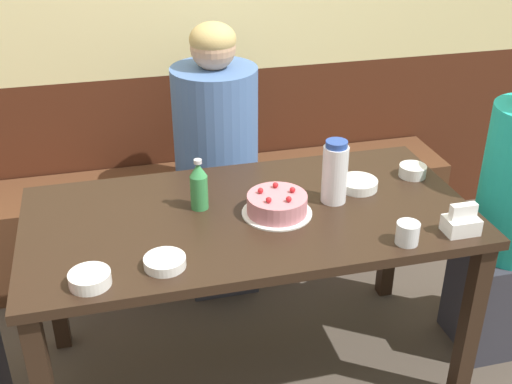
# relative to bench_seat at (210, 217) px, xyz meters

# --- Properties ---
(ground_plane) EXTENTS (12.00, 12.00, 0.00)m
(ground_plane) POSITION_rel_bench_seat_xyz_m (0.00, -0.83, -0.23)
(ground_plane) COLOR #4C4238
(bench_seat) EXTENTS (2.35, 0.38, 0.46)m
(bench_seat) POSITION_rel_bench_seat_xyz_m (0.00, 0.00, 0.00)
(bench_seat) COLOR #56331E
(bench_seat) RESTS_ON ground_plane
(dining_table) EXTENTS (1.55, 0.77, 0.72)m
(dining_table) POSITION_rel_bench_seat_xyz_m (0.00, -0.83, 0.41)
(dining_table) COLOR black
(dining_table) RESTS_ON ground_plane
(birthday_cake) EXTENTS (0.24, 0.24, 0.09)m
(birthday_cake) POSITION_rel_bench_seat_xyz_m (0.09, -0.86, 0.53)
(birthday_cake) COLOR white
(birthday_cake) RESTS_ON dining_table
(water_pitcher) EXTENTS (0.09, 0.09, 0.23)m
(water_pitcher) POSITION_rel_bench_seat_xyz_m (0.31, -0.82, 0.61)
(water_pitcher) COLOR white
(water_pitcher) RESTS_ON dining_table
(soju_bottle) EXTENTS (0.06, 0.06, 0.19)m
(soju_bottle) POSITION_rel_bench_seat_xyz_m (-0.16, -0.75, 0.58)
(soju_bottle) COLOR #388E4C
(soju_bottle) RESTS_ON dining_table
(napkin_holder) EXTENTS (0.11, 0.08, 0.11)m
(napkin_holder) POSITION_rel_bench_seat_xyz_m (0.64, -1.13, 0.53)
(napkin_holder) COLOR white
(napkin_holder) RESTS_ON dining_table
(bowl_soup_white) EXTENTS (0.13, 0.13, 0.03)m
(bowl_soup_white) POSITION_rel_bench_seat_xyz_m (-0.32, -1.08, 0.51)
(bowl_soup_white) COLOR white
(bowl_soup_white) RESTS_ON dining_table
(bowl_rice_small) EXTENTS (0.10, 0.10, 0.04)m
(bowl_rice_small) POSITION_rel_bench_seat_xyz_m (0.67, -0.71, 0.51)
(bowl_rice_small) COLOR white
(bowl_rice_small) RESTS_ON dining_table
(bowl_side_dish) EXTENTS (0.15, 0.15, 0.03)m
(bowl_side_dish) POSITION_rel_bench_seat_xyz_m (0.43, -0.75, 0.51)
(bowl_side_dish) COLOR white
(bowl_side_dish) RESTS_ON dining_table
(bowl_sauce_shallow) EXTENTS (0.12, 0.12, 0.04)m
(bowl_sauce_shallow) POSITION_rel_bench_seat_xyz_m (-0.54, -1.12, 0.51)
(bowl_sauce_shallow) COLOR white
(bowl_sauce_shallow) RESTS_ON dining_table
(glass_water_tall) EXTENTS (0.08, 0.08, 0.07)m
(glass_water_tall) POSITION_rel_bench_seat_xyz_m (0.44, -1.14, 0.53)
(glass_water_tall) COLOR silver
(glass_water_tall) RESTS_ON dining_table
(person_teal_shirt) EXTENTS (0.36, 0.36, 1.23)m
(person_teal_shirt) POSITION_rel_bench_seat_xyz_m (0.01, -0.19, 0.38)
(person_teal_shirt) COLOR #33333D
(person_teal_shirt) RESTS_ON ground_plane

